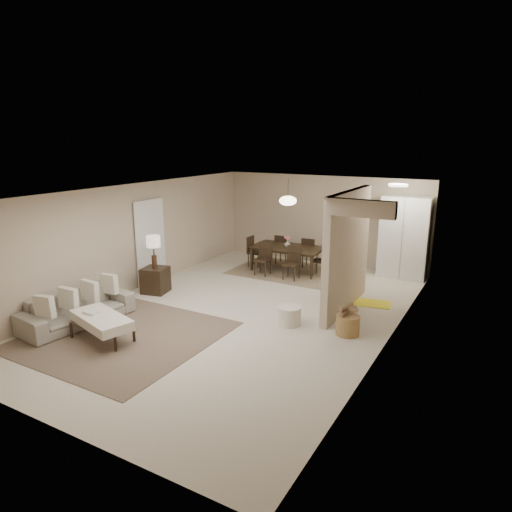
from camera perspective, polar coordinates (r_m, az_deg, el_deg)
The scene contains 22 objects.
floor at distance 9.57m, azimuth -1.83°, elevation -6.99°, with size 9.00×9.00×0.00m, color beige.
ceiling at distance 8.96m, azimuth -1.96°, elevation 8.05°, with size 9.00×9.00×0.00m, color white.
back_wall at distance 13.15m, azimuth 8.37°, elevation 4.49°, with size 6.00×6.00×0.00m, color #C3AF94.
left_wall at distance 11.01m, azimuth -15.37°, elevation 2.16°, with size 9.00×9.00×0.00m, color #C3AF94.
right_wall at distance 8.09m, azimuth 16.59°, elevation -2.30°, with size 9.00×9.00×0.00m, color #C3AF94.
partition at distance 9.56m, azimuth 11.33°, elevation 0.58°, with size 0.15×2.50×2.50m, color #C3AF94.
doorway at distance 11.46m, azimuth -13.10°, elevation 1.60°, with size 0.04×0.90×2.04m, color black.
pantry_cabinet at distance 12.22m, azimuth 18.05°, elevation 2.20°, with size 1.20×0.55×2.10m, color white.
flush_light at distance 11.10m, azimuth 17.35°, elevation 8.46°, with size 0.44×0.44×0.05m, color white.
living_rug at distance 8.79m, azimuth -16.23°, elevation -9.56°, with size 3.20×3.20×0.01m, color brown.
sofa at distance 9.53m, azimuth -21.45°, elevation -6.13°, with size 0.83×2.13×0.62m, color gray.
ottoman_bench at distance 8.60m, azimuth -18.78°, elevation -7.62°, with size 1.43×0.95×0.47m.
side_table at distance 10.91m, azimuth -12.46°, elevation -2.95°, with size 0.54×0.54×0.59m, color black.
table_lamp at distance 10.68m, azimuth -12.71°, elevation 1.45°, with size 0.32×0.32×0.76m.
round_pouf at distance 8.91m, azimuth 4.20°, elevation -7.44°, with size 0.46×0.46×0.36m, color silver.
wicker_basket at distance 8.62m, azimuth 11.40°, elevation -8.47°, with size 0.43×0.43×0.37m, color olive.
dining_rug at distance 12.43m, azimuth 3.86°, elevation -1.87°, with size 2.80×2.10×0.01m, color #8D7D57.
dining_table at distance 12.34m, azimuth 3.89°, elevation -0.39°, with size 1.92×1.07×0.68m, color black.
dining_chairs at distance 12.32m, azimuth 3.89°, elevation 0.01°, with size 2.30×1.68×0.86m.
vase at distance 12.24m, azimuth 3.92°, elevation 1.52°, with size 0.16×0.16×0.17m, color silver.
yellow_mat at distance 10.34m, azimuth 14.02°, elevation -5.73°, with size 0.89×0.54×0.01m, color yellow.
pendant_light at distance 12.03m, azimuth 4.02°, elevation 6.91°, with size 0.46×0.46×0.71m.
Camera 1 is at (4.64, -7.60, 3.51)m, focal length 32.00 mm.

